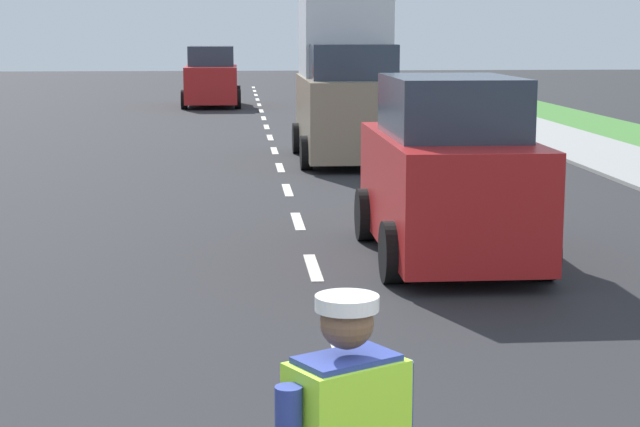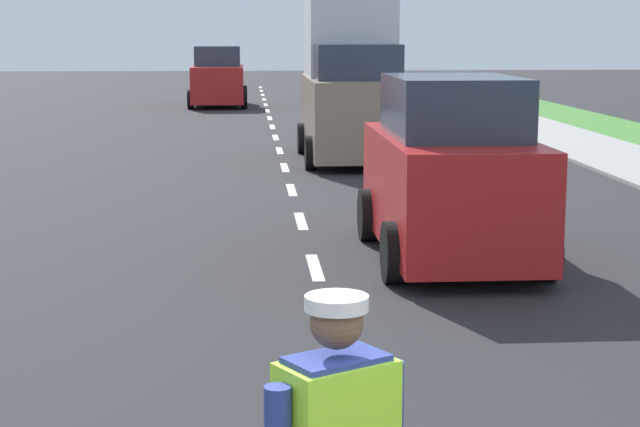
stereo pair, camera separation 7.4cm
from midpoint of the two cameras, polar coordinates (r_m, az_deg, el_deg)
name	(u,v)px [view 1 (the left image)]	position (r m, az deg, el deg)	size (l,w,h in m)	color
ground_plane	(274,150)	(24.33, -2.60, 3.48)	(96.00, 96.00, 0.00)	#28282B
lane_center_line	(268,132)	(28.50, -2.90, 4.43)	(0.14, 46.40, 0.01)	silver
delivery_truck	(347,83)	(22.32, 1.36, 7.05)	(2.16, 4.60, 3.54)	gray
car_outgoing_ahead	(448,175)	(12.61, 6.79, 2.07)	(1.90, 3.83, 2.19)	red
car_oncoming_third	(212,78)	(38.37, -5.95, 7.28)	(2.08, 4.12, 2.15)	red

